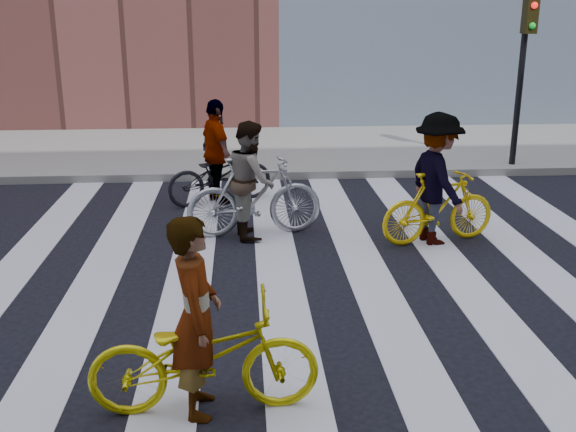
{
  "coord_description": "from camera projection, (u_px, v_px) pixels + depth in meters",
  "views": [
    {
      "loc": [
        -0.97,
        -7.41,
        3.16
      ],
      "look_at": [
        -0.44,
        0.3,
        0.75
      ],
      "focal_mm": 42.0,
      "sensor_mm": 36.0,
      "label": 1
    }
  ],
  "objects": [
    {
      "name": "rider_left",
      "position": [
        196.0,
        317.0,
        5.27
      ],
      "size": [
        0.42,
        0.62,
        1.66
      ],
      "primitive_type": "imported",
      "rotation": [
        0.0,
        0.0,
        1.61
      ],
      "color": "slate",
      "rests_on": "ground"
    },
    {
      "name": "bike_yellow_left",
      "position": [
        204.0,
        356.0,
        5.38
      ],
      "size": [
        1.87,
        0.71,
        0.97
      ],
      "primitive_type": "imported",
      "rotation": [
        0.0,
        0.0,
        1.61
      ],
      "color": "#CFC20B",
      "rests_on": "ground"
    },
    {
      "name": "bike_yellow_right",
      "position": [
        439.0,
        207.0,
        9.29
      ],
      "size": [
        1.75,
        0.85,
        1.01
      ],
      "primitive_type": "imported",
      "rotation": [
        0.0,
        0.0,
        1.8
      ],
      "color": "yellow",
      "rests_on": "ground"
    },
    {
      "name": "bike_silver_mid",
      "position": [
        254.0,
        197.0,
        9.56
      ],
      "size": [
        1.98,
        0.8,
        1.16
      ],
      "primitive_type": "imported",
      "rotation": [
        0.0,
        0.0,
        1.7
      ],
      "color": "#AFB3B9",
      "rests_on": "ground"
    },
    {
      "name": "traffic_signal",
      "position": [
        524.0,
        55.0,
        12.74
      ],
      "size": [
        0.22,
        0.42,
        3.33
      ],
      "color": "black",
      "rests_on": "ground"
    },
    {
      "name": "rider_right",
      "position": [
        437.0,
        179.0,
        9.17
      ],
      "size": [
        0.92,
        1.3,
        1.82
      ],
      "primitive_type": "imported",
      "rotation": [
        0.0,
        0.0,
        1.8
      ],
      "color": "slate",
      "rests_on": "ground"
    },
    {
      "name": "bike_dark_rear",
      "position": [
        220.0,
        175.0,
        11.21
      ],
      "size": [
        1.94,
        1.32,
        0.96
      ],
      "primitive_type": "imported",
      "rotation": [
        0.0,
        0.0,
        1.98
      ],
      "color": "black",
      "rests_on": "ground"
    },
    {
      "name": "rider_mid",
      "position": [
        251.0,
        179.0,
        9.48
      ],
      "size": [
        0.73,
        0.88,
        1.66
      ],
      "primitive_type": "imported",
      "rotation": [
        0.0,
        0.0,
        1.7
      ],
      "color": "slate",
      "rests_on": "ground"
    },
    {
      "name": "zebra_crosswalk",
      "position": [
        326.0,
        282.0,
        8.06
      ],
      "size": [
        8.25,
        10.0,
        0.01
      ],
      "color": "silver",
      "rests_on": "ground"
    },
    {
      "name": "ground",
      "position": [
        326.0,
        282.0,
        8.06
      ],
      "size": [
        100.0,
        100.0,
        0.0
      ],
      "primitive_type": "plane",
      "color": "black",
      "rests_on": "ground"
    },
    {
      "name": "sidewalk_far",
      "position": [
        286.0,
        149.0,
        15.18
      ],
      "size": [
        100.0,
        5.0,
        0.15
      ],
      "primitive_type": "cube",
      "color": "gray",
      "rests_on": "ground"
    },
    {
      "name": "rider_rear",
      "position": [
        216.0,
        152.0,
        11.09
      ],
      "size": [
        0.79,
        1.1,
        1.73
      ],
      "primitive_type": "imported",
      "rotation": [
        0.0,
        0.0,
        1.98
      ],
      "color": "slate",
      "rests_on": "ground"
    }
  ]
}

